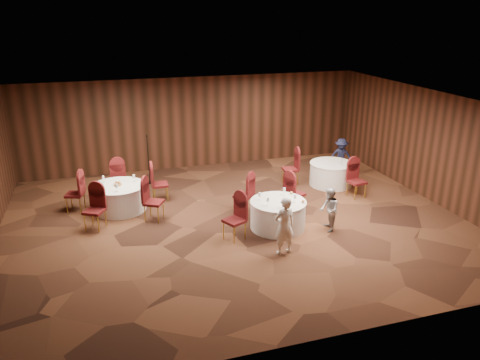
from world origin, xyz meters
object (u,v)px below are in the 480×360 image
object	(u,v)px
mic_stand	(149,169)
man_c	(341,156)
woman_b	(329,210)
woman_a	(284,226)
table_main	(278,214)
table_right	(331,174)
table_left	(119,197)

from	to	relation	value
mic_stand	man_c	size ratio (longest dim) A/B	1.28
woman_b	woman_a	bearing A→B (deg)	-47.67
woman_a	woman_b	bearing A→B (deg)	-161.17
table_main	woman_a	size ratio (longest dim) A/B	1.03
table_main	woman_b	world-z (taller)	woman_b
woman_a	woman_b	distance (m)	1.74
table_right	woman_a	world-z (taller)	woman_a
table_main	table_right	world-z (taller)	same
table_left	table_right	world-z (taller)	same
table_main	mic_stand	size ratio (longest dim) A/B	0.90
woman_a	table_right	bearing A→B (deg)	-138.02
mic_stand	woman_b	world-z (taller)	mic_stand
man_c	table_main	bearing A→B (deg)	-111.24
table_right	woman_a	bearing A→B (deg)	-130.17
woman_a	man_c	bearing A→B (deg)	-138.54
woman_b	man_c	xyz separation A→B (m)	(2.46, 3.88, 0.05)
mic_stand	man_c	world-z (taller)	mic_stand
table_main	mic_stand	xyz separation A→B (m)	(-2.77, 4.39, 0.09)
table_right	table_left	bearing A→B (deg)	-179.50
table_left	woman_a	bearing A→B (deg)	-46.76
mic_stand	woman_b	xyz separation A→B (m)	(3.95, -4.92, 0.11)
table_main	table_right	bearing A→B (deg)	41.18
table_main	woman_b	bearing A→B (deg)	-24.16
woman_a	man_c	distance (m)	6.14
table_main	man_c	distance (m)	4.95
man_c	table_right	bearing A→B (deg)	-106.72
woman_a	man_c	world-z (taller)	woman_a
table_main	man_c	xyz separation A→B (m)	(3.64, 3.35, 0.25)
table_main	mic_stand	distance (m)	5.20
woman_b	table_main	bearing A→B (deg)	-98.51
table_left	woman_b	distance (m)	5.83
table_right	mic_stand	xyz separation A→B (m)	(-5.59, 1.93, 0.09)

